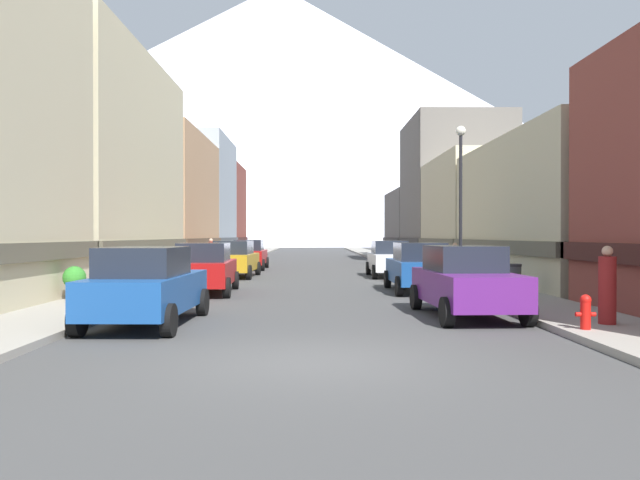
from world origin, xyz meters
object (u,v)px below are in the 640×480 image
at_px(car_right_2, 390,259).
at_px(car_right_1, 419,267).
at_px(pedestrian_1, 607,288).
at_px(potted_plant_0, 74,281).
at_px(pedestrian_2, 211,253).
at_px(car_right_0, 465,281).
at_px(car_left_3, 249,254).
at_px(streetlamp_right, 461,182).
at_px(car_left_1, 205,268).
at_px(car_left_2, 235,259).
at_px(fire_hydrant_near, 586,311).
at_px(pedestrian_0, 455,262).
at_px(trash_bin_right, 512,279).
at_px(car_left_0, 147,286).

bearing_deg(car_right_2, car_right_1, -90.00).
bearing_deg(car_right_2, pedestrian_1, -81.78).
height_order(car_right_2, potted_plant_0, car_right_2).
relative_size(car_right_2, potted_plant_0, 4.44).
distance_m(car_right_1, pedestrian_2, 18.53).
height_order(car_right_0, car_right_1, same).
bearing_deg(car_left_3, car_right_0, -70.36).
height_order(car_right_1, streetlamp_right, streetlamp_right).
bearing_deg(pedestrian_2, car_left_1, -81.34).
distance_m(car_left_2, streetlamp_right, 12.27).
bearing_deg(streetlamp_right, fire_hydrant_near, -89.42).
height_order(car_left_2, potted_plant_0, car_left_2).
distance_m(car_right_2, pedestrian_1, 17.13).
bearing_deg(car_left_3, car_left_1, -89.99).
height_order(car_right_1, pedestrian_1, pedestrian_1).
bearing_deg(pedestrian_0, car_left_3, 135.47).
height_order(car_left_3, pedestrian_1, pedestrian_1).
distance_m(car_right_0, trash_bin_right, 4.85).
relative_size(car_left_0, car_right_1, 1.01).
bearing_deg(car_right_2, fire_hydrant_near, -84.67).
relative_size(potted_plant_0, pedestrian_1, 0.59).
distance_m(potted_plant_0, pedestrian_0, 15.87).
height_order(car_right_1, pedestrian_2, pedestrian_2).
relative_size(car_left_0, streetlamp_right, 0.76).
distance_m(car_right_2, potted_plant_0, 16.13).
bearing_deg(streetlamp_right, car_left_0, -138.37).
bearing_deg(car_right_1, fire_hydrant_near, -80.34).
distance_m(car_left_1, fire_hydrant_near, 13.02).
bearing_deg(potted_plant_0, streetlamp_right, 18.39).
relative_size(car_left_3, car_right_2, 1.00).
bearing_deg(car_right_1, car_right_0, -90.02).
distance_m(car_left_1, pedestrian_2, 16.29).
distance_m(car_left_0, fire_hydrant_near, 9.41).
distance_m(potted_plant_0, streetlamp_right, 13.42).
bearing_deg(streetlamp_right, pedestrian_0, 79.01).
relative_size(car_right_2, trash_bin_right, 4.50).
distance_m(pedestrian_0, pedestrian_2, 16.53).
bearing_deg(streetlamp_right, trash_bin_right, -69.40).
height_order(car_right_1, trash_bin_right, car_right_1).
relative_size(car_left_3, car_right_1, 1.00).
height_order(trash_bin_right, potted_plant_0, potted_plant_0).
xyz_separation_m(car_right_1, fire_hydrant_near, (1.65, -9.69, -0.37)).
bearing_deg(car_right_2, pedestrian_2, 143.03).
bearing_deg(pedestrian_0, car_right_2, 127.07).
distance_m(car_right_2, streetlamp_right, 8.60).
height_order(fire_hydrant_near, streetlamp_right, streetlamp_right).
bearing_deg(car_left_3, streetlamp_right, -57.78).
height_order(trash_bin_right, pedestrian_1, pedestrian_1).
bearing_deg(pedestrian_1, car_right_0, 136.81).
xyz_separation_m(car_left_0, pedestrian_1, (10.05, -0.94, 0.02)).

